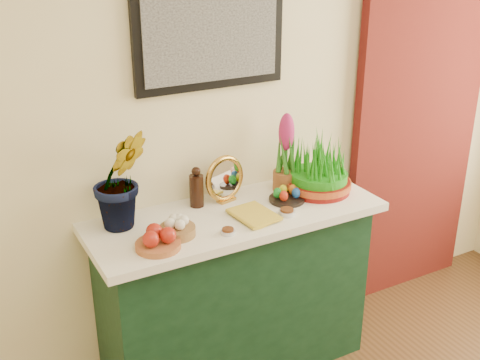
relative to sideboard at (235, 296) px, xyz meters
The scene contains 13 objects.
sideboard is the anchor object (origin of this frame).
tablecloth 0.45m from the sideboard, ahead, with size 1.40×0.55×0.04m, color white.
hyacinth_green 0.92m from the sideboard, 167.42° to the left, with size 0.30×0.25×0.60m, color #2E7920.
apple_bowl 0.69m from the sideboard, 161.22° to the right, with size 0.21×0.21×0.10m.
garlic_basket 0.61m from the sideboard, 165.30° to the right, with size 0.19×0.19×0.09m.
vinegar_cruet 0.59m from the sideboard, 131.26° to the left, with size 0.07×0.07×0.20m.
mirror 0.59m from the sideboard, 81.92° to the left, with size 0.23×0.10×0.23m.
book 0.49m from the sideboard, 109.01° to the right, with size 0.15×0.22×0.03m, color gold.
spice_dish_left 0.53m from the sideboard, 126.13° to the right, with size 0.06×0.06×0.03m.
spice_dish_right 0.54m from the sideboard, 36.32° to the right, with size 0.08×0.08×0.03m.
egg_plate 0.56m from the sideboard, ahead, with size 0.22×0.22×0.07m.
hyacinth_pink 0.74m from the sideboard, 16.87° to the left, with size 0.12×0.12×0.40m.
wheatgrass_sabzeh 0.76m from the sideboard, ahead, with size 0.33×0.33×0.27m.
Camera 1 is at (-1.26, -0.23, 2.12)m, focal length 45.00 mm.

